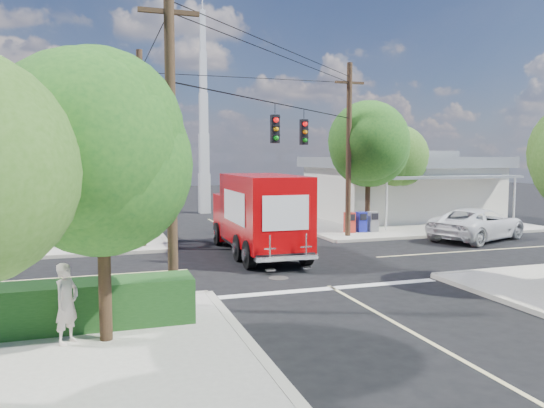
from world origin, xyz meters
name	(u,v)px	position (x,y,z in m)	size (l,w,h in m)	color
ground	(288,263)	(0.00, 0.00, 0.00)	(120.00, 120.00, 0.00)	black
sidewalk_ne	(387,221)	(10.88, 10.88, 0.07)	(14.12, 14.12, 0.14)	#9D988E
sidewalk_nw	(25,236)	(-10.88, 10.88, 0.07)	(14.12, 14.12, 0.14)	#9D988E
road_markings	(301,270)	(0.00, -1.47, 0.01)	(32.00, 32.00, 0.01)	beige
building_ne	(401,185)	(12.50, 11.97, 2.32)	(11.80, 10.20, 4.50)	silver
building_nw	(5,194)	(-12.00, 12.46, 2.22)	(10.80, 10.20, 4.30)	beige
radio_tower	(204,138)	(0.50, 20.00, 5.64)	(0.80, 0.80, 17.00)	silver
tree_sw_front	(102,151)	(-6.99, -7.54, 4.33)	(3.88, 3.78, 6.03)	#422D1C
tree_ne_front	(369,147)	(7.21, 6.76, 4.77)	(4.21, 4.14, 6.66)	#422D1C
tree_ne_back	(389,158)	(9.81, 8.96, 4.19)	(3.77, 3.66, 5.82)	#422D1C
palm_nw_front	(88,140)	(-7.50, 7.50, 5.04)	(3.01, 3.08, 5.59)	#422D1C
palm_nw_back	(46,148)	(-9.50, 9.00, 4.67)	(3.01, 3.08, 5.19)	#422D1C
utility_poles	(238,146)	(-1.58, 1.60, 4.67)	(12.00, 10.68, 9.00)	#473321
picket_fence	(71,297)	(-7.80, -5.60, 0.68)	(5.94, 0.06, 1.00)	silver
hedge_sw	(61,306)	(-8.00, -6.40, 0.69)	(6.20, 1.20, 1.10)	#173F16
vending_boxes	(361,222)	(6.50, 6.20, 0.69)	(1.90, 0.50, 1.10)	red
delivery_truck	(259,214)	(-0.57, 2.11, 1.76)	(2.68, 8.08, 3.47)	black
parked_car	(478,224)	(11.25, 2.62, 0.81)	(2.71, 5.86, 1.63)	silver
pedestrian	(67,303)	(-7.80, -7.48, 1.03)	(0.65, 0.43, 1.77)	beige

